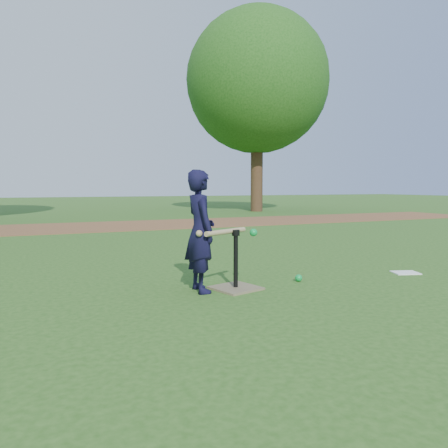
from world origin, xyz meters
name	(u,v)px	position (x,y,z in m)	size (l,w,h in m)	color
ground	(245,284)	(0.00, 0.00, 0.00)	(80.00, 80.00, 0.00)	#285116
dirt_strip	(119,226)	(0.00, 7.50, 0.01)	(24.00, 3.00, 0.01)	brown
child	(200,231)	(-0.55, -0.10, 0.61)	(0.45, 0.29, 1.22)	black
wiffle_ball_ground	(299,278)	(0.60, -0.12, 0.04)	(0.08, 0.08, 0.08)	#0D993D
clipboard	(405,273)	(2.06, -0.25, 0.01)	(0.30, 0.23, 0.01)	white
batting_tee	(236,279)	(-0.19, -0.16, 0.11)	(0.53, 0.53, 0.61)	#77694C
swing_action	(229,232)	(-0.28, -0.19, 0.60)	(0.68, 0.32, 0.09)	tan
tree_right	(257,82)	(6.50, 12.00, 5.29)	(5.80, 5.80, 8.21)	#382316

